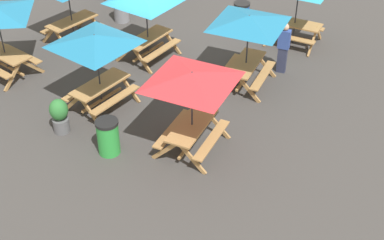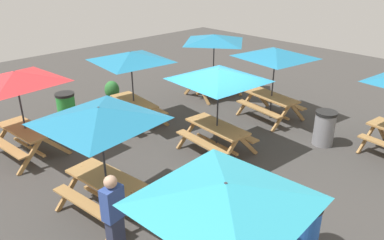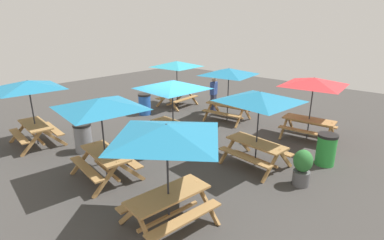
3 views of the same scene
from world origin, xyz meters
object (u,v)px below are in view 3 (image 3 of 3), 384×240
object	(u,v)px
picnic_table_3	(167,139)
picnic_table_4	(101,109)
picnic_table_5	(259,102)
person_standing	(214,94)
trash_bin_blue	(145,104)
trash_bin_gray	(83,137)
trash_bin_green	(326,149)
picnic_table_1	(172,89)
picnic_table_0	(177,67)
picnic_table_2	(313,86)
picnic_table_6	(229,76)
potted_plant_0	(302,167)
picnic_table_7	(29,89)

from	to	relation	value
picnic_table_3	picnic_table_4	world-z (taller)	same
picnic_table_5	person_standing	bearing A→B (deg)	146.78
picnic_table_4	trash_bin_blue	xyz separation A→B (m)	(-3.88, 4.57, -1.49)
trash_bin_gray	trash_bin_blue	bearing A→B (deg)	113.38
trash_bin_gray	person_standing	xyz separation A→B (m)	(0.35, 6.59, 0.39)
picnic_table_4	trash_bin_green	world-z (taller)	picnic_table_4
picnic_table_1	person_standing	world-z (taller)	picnic_table_1
picnic_table_0	picnic_table_5	bearing A→B (deg)	-120.13
picnic_table_2	person_standing	distance (m)	4.93
picnic_table_3	trash_bin_gray	xyz separation A→B (m)	(-4.90, 0.76, -1.49)
picnic_table_0	picnic_table_6	bearing A→B (deg)	-97.51
trash_bin_green	trash_bin_blue	bearing A→B (deg)	-177.63
picnic_table_6	picnic_table_1	bearing A→B (deg)	-94.83
picnic_table_3	picnic_table_5	size ratio (longest dim) A/B	0.83
trash_bin_green	potted_plant_0	bearing A→B (deg)	-91.51
picnic_table_1	picnic_table_7	distance (m)	4.84
picnic_table_6	picnic_table_7	xyz separation A→B (m)	(-3.44, -6.74, 0.00)
trash_bin_gray	picnic_table_4	bearing A→B (deg)	-13.02
potted_plant_0	person_standing	size ratio (longest dim) A/B	0.60
picnic_table_4	trash_bin_gray	xyz separation A→B (m)	(-2.11, 0.49, -1.49)
picnic_table_2	picnic_table_5	size ratio (longest dim) A/B	1.00
trash_bin_green	person_standing	world-z (taller)	person_standing
trash_bin_blue	trash_bin_green	xyz separation A→B (m)	(8.13, 0.34, 0.00)
picnic_table_4	person_standing	xyz separation A→B (m)	(-1.76, 7.07, -1.10)
potted_plant_0	picnic_table_0	bearing A→B (deg)	156.96
trash_bin_green	person_standing	bearing A→B (deg)	160.22
picnic_table_4	picnic_table_7	size ratio (longest dim) A/B	1.00
trash_bin_green	person_standing	size ratio (longest dim) A/B	0.59
picnic_table_1	picnic_table_2	world-z (taller)	same
picnic_table_3	potted_plant_0	size ratio (longest dim) A/B	2.32
picnic_table_7	potted_plant_0	bearing A→B (deg)	30.08
picnic_table_6	picnic_table_7	world-z (taller)	same
picnic_table_1	person_standing	bearing A→B (deg)	113.26
picnic_table_6	person_standing	xyz separation A→B (m)	(-1.28, 0.64, -1.10)
picnic_table_4	picnic_table_2	bearing A→B (deg)	73.90
picnic_table_1	trash_bin_green	distance (m)	5.21
picnic_table_1	picnic_table_3	xyz separation A→B (m)	(3.13, -3.22, 0.00)
person_standing	picnic_table_6	bearing A→B (deg)	53.53
trash_bin_gray	trash_bin_green	distance (m)	7.75
picnic_table_2	trash_bin_blue	xyz separation A→B (m)	(-6.90, -2.07, -1.49)
picnic_table_0	trash_bin_gray	size ratio (longest dim) A/B	2.88
picnic_table_4	potted_plant_0	world-z (taller)	picnic_table_4
picnic_table_7	trash_bin_gray	size ratio (longest dim) A/B	2.87
picnic_table_3	potted_plant_0	bearing A→B (deg)	-14.72
potted_plant_0	picnic_table_3	bearing A→B (deg)	-112.06
picnic_table_0	trash_bin_green	xyz separation A→B (m)	(8.05, -1.74, -1.49)
picnic_table_3	trash_bin_green	distance (m)	5.58
picnic_table_3	trash_bin_gray	distance (m)	5.18
picnic_table_5	trash_bin_blue	world-z (taller)	picnic_table_5
picnic_table_4	trash_bin_blue	size ratio (longest dim) A/B	2.86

